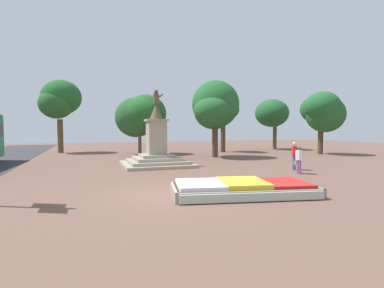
% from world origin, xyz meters
% --- Properties ---
extents(ground_plane, '(92.21, 92.21, 0.00)m').
position_xyz_m(ground_plane, '(0.00, 0.00, 0.00)').
color(ground_plane, brown).
extents(flower_planter, '(5.75, 3.52, 0.53)m').
position_xyz_m(flower_planter, '(2.54, -0.87, 0.23)').
color(flower_planter, '#38281C').
rests_on(flower_planter, ground_plane).
extents(statue_monument, '(4.49, 4.49, 5.13)m').
position_xyz_m(statue_monument, '(1.42, 9.01, 0.97)').
color(statue_monument, '#9F9480').
rests_on(statue_monument, ground_plane).
extents(pedestrian_with_handbag, '(0.26, 0.73, 1.54)m').
position_xyz_m(pedestrian_with_handbag, '(8.09, 2.78, 0.85)').
color(pedestrian_with_handbag, '#8C4C99').
rests_on(pedestrian_with_handbag, ground_plane).
extents(pedestrian_near_planter, '(0.35, 0.53, 1.70)m').
position_xyz_m(pedestrian_near_planter, '(8.87, 4.17, 0.98)').
color(pedestrian_near_planter, '#264CA5').
rests_on(pedestrian_near_planter, ground_plane).
extents(park_tree_far_left, '(4.22, 4.10, 7.56)m').
position_xyz_m(park_tree_far_left, '(-5.64, 23.01, 5.45)').
color(park_tree_far_left, brown).
rests_on(park_tree_far_left, ground_plane).
extents(park_tree_behind_statue, '(5.03, 4.31, 5.88)m').
position_xyz_m(park_tree_behind_statue, '(2.01, 18.46, 3.81)').
color(park_tree_behind_statue, brown).
rests_on(park_tree_behind_statue, ground_plane).
extents(park_tree_far_right, '(4.04, 4.36, 6.07)m').
position_xyz_m(park_tree_far_right, '(18.66, 12.51, 4.24)').
color(park_tree_far_right, '#4C3823').
rests_on(park_tree_far_right, ground_plane).
extents(park_tree_street_side, '(2.97, 3.61, 5.96)m').
position_xyz_m(park_tree_street_side, '(11.00, 18.55, 4.51)').
color(park_tree_street_side, '#4C3823').
rests_on(park_tree_street_side, ground_plane).
extents(park_tree_mid_canopy, '(4.07, 4.53, 6.04)m').
position_xyz_m(park_tree_mid_canopy, '(18.15, 20.30, 4.34)').
color(park_tree_mid_canopy, brown).
rests_on(park_tree_mid_canopy, ground_plane).
extents(park_tree_distant, '(4.25, 4.68, 6.72)m').
position_xyz_m(park_tree_distant, '(7.57, 13.29, 4.34)').
color(park_tree_distant, '#4C3823').
rests_on(park_tree_distant, ground_plane).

